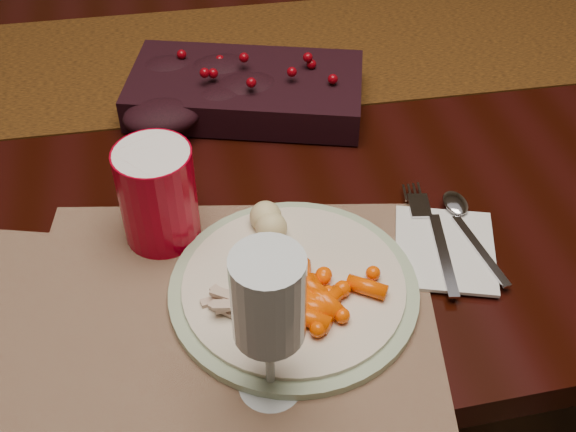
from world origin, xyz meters
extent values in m
plane|color=black|center=(0.00, 0.00, 0.00)|extent=(5.00, 5.00, 0.00)
cube|color=black|center=(0.00, 0.00, 0.38)|extent=(1.80, 1.00, 0.75)
cube|color=#53350B|center=(0.05, 0.17, 0.75)|extent=(1.60, 0.39, 0.00)
cube|color=brown|center=(-0.10, -0.33, 0.75)|extent=(0.49, 0.40, 0.00)
cylinder|color=beige|center=(-0.03, -0.33, 0.76)|extent=(0.35, 0.35, 0.02)
cube|color=white|center=(0.16, -0.30, 0.76)|extent=(0.15, 0.16, 0.00)
cylinder|color=#980116|center=(-0.16, -0.21, 0.81)|extent=(0.09, 0.09, 0.12)
camera|label=1|loc=(-0.14, -0.83, 1.36)|focal=45.00mm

